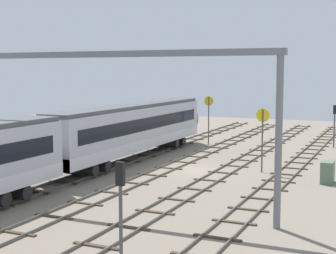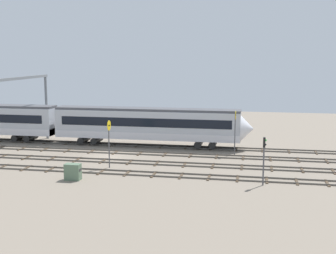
{
  "view_description": "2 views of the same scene",
  "coord_description": "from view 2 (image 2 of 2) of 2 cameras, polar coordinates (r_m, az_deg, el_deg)",
  "views": [
    {
      "loc": [
        -37.42,
        -14.42,
        7.91
      ],
      "look_at": [
        1.85,
        3.19,
        3.18
      ],
      "focal_mm": 54.67,
      "sensor_mm": 36.0,
      "label": 1
    },
    {
      "loc": [
        16.41,
        -49.58,
        11.7
      ],
      "look_at": [
        6.17,
        3.98,
        3.06
      ],
      "focal_mm": 48.76,
      "sensor_mm": 36.0,
      "label": 2
    }
  ],
  "objects": [
    {
      "name": "ground_plane",
      "position": [
        53.52,
        -7.32,
        -3.7
      ],
      "size": [
        92.42,
        92.42,
        0.0
      ],
      "primitive_type": "plane",
      "color": "gray"
    },
    {
      "name": "track_near_foreground",
      "position": [
        47.16,
        -9.94,
        -5.43
      ],
      "size": [
        76.42,
        2.4,
        0.16
      ],
      "color": "#59544C",
      "rests_on": "ground"
    },
    {
      "name": "track_second_near",
      "position": [
        51.37,
        -8.12,
        -4.18
      ],
      "size": [
        76.42,
        2.4,
        0.16
      ],
      "color": "#59544C",
      "rests_on": "ground"
    },
    {
      "name": "track_middle",
      "position": [
        55.66,
        -6.58,
        -3.13
      ],
      "size": [
        76.42,
        2.4,
        0.16
      ],
      "color": "#59544C",
      "rests_on": "ground"
    },
    {
      "name": "track_with_train",
      "position": [
        59.99,
        -5.26,
        -2.22
      ],
      "size": [
        76.42,
        2.4,
        0.16
      ],
      "color": "#59544C",
      "rests_on": "ground"
    },
    {
      "name": "train",
      "position": [
        62.62,
        -13.24,
        0.46
      ],
      "size": [
        50.4,
        3.24,
        4.8
      ],
      "color": "#B7BCC6",
      "rests_on": "ground"
    },
    {
      "name": "overhead_gantry",
      "position": [
        57.69,
        -19.08,
        3.64
      ],
      "size": [
        0.4,
        19.37,
        9.03
      ],
      "color": "slate",
      "rests_on": "ground"
    },
    {
      "name": "speed_sign_near_foreground",
      "position": [
        54.2,
        8.41,
        0.17
      ],
      "size": [
        0.14,
        1.02,
        5.23
      ],
      "color": "#4C4C51",
      "rests_on": "ground"
    },
    {
      "name": "speed_sign_mid_trackside",
      "position": [
        47.72,
        -7.39,
        -1.14
      ],
      "size": [
        0.14,
        1.05,
        5.01
      ],
      "color": "#4C4C51",
      "rests_on": "ground"
    },
    {
      "name": "signal_light_trackside_approach",
      "position": [
        41.87,
        11.91,
        -3.33
      ],
      "size": [
        0.31,
        0.32,
        4.42
      ],
      "color": "#4C4C51",
      "rests_on": "ground"
    },
    {
      "name": "relay_cabinet",
      "position": [
        44.18,
        -11.81,
        -5.51
      ],
      "size": [
        1.49,
        0.85,
        1.55
      ],
      "color": "#597259",
      "rests_on": "ground"
    }
  ]
}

